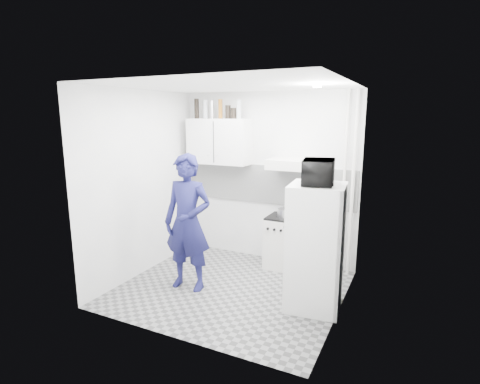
% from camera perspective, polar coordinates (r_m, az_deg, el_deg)
% --- Properties ---
extents(floor, '(2.80, 2.80, 0.00)m').
position_cam_1_polar(floor, '(5.12, -1.40, -14.48)').
color(floor, slate).
rests_on(floor, ground).
extents(ceiling, '(2.80, 2.80, 0.00)m').
position_cam_1_polar(ceiling, '(4.61, -1.56, 15.95)').
color(ceiling, white).
rests_on(ceiling, wall_back).
extents(wall_back, '(2.80, 0.00, 2.80)m').
position_cam_1_polar(wall_back, '(5.81, 4.19, 2.17)').
color(wall_back, white).
rests_on(wall_back, floor).
extents(wall_left, '(0.00, 2.60, 2.60)m').
position_cam_1_polar(wall_left, '(5.47, -14.62, 1.22)').
color(wall_left, white).
rests_on(wall_left, floor).
extents(wall_right, '(0.00, 2.60, 2.60)m').
position_cam_1_polar(wall_right, '(4.25, 15.54, -1.74)').
color(wall_right, white).
rests_on(wall_right, floor).
extents(person, '(0.69, 0.48, 1.78)m').
position_cam_1_polar(person, '(4.89, -7.98, -4.62)').
color(person, '#171748').
rests_on(person, floor).
extents(stove, '(0.47, 0.47, 0.76)m').
position_cam_1_polar(stove, '(5.69, 6.55, -7.67)').
color(stove, silver).
rests_on(stove, floor).
extents(fridge, '(0.68, 0.68, 1.49)m').
position_cam_1_polar(fridge, '(4.49, 11.42, -8.22)').
color(fridge, white).
rests_on(fridge, floor).
extents(stove_top, '(0.45, 0.45, 0.03)m').
position_cam_1_polar(stove_top, '(5.58, 6.64, -3.85)').
color(stove_top, black).
rests_on(stove_top, stove).
extents(saucepan, '(0.21, 0.21, 0.11)m').
position_cam_1_polar(saucepan, '(5.56, 6.78, -3.13)').
color(saucepan, silver).
rests_on(saucepan, stove_top).
extents(microwave, '(0.56, 0.44, 0.28)m').
position_cam_1_polar(microwave, '(4.28, 11.89, 3.00)').
color(microwave, black).
rests_on(microwave, fridge).
extents(bottle_a, '(0.07, 0.07, 0.31)m').
position_cam_1_polar(bottle_a, '(6.11, -6.62, 12.50)').
color(bottle_a, black).
rests_on(bottle_a, upper_cabinet).
extents(bottle_b, '(0.07, 0.07, 0.29)m').
position_cam_1_polar(bottle_b, '(6.02, -5.30, 12.44)').
color(bottle_b, '#B2B7BC').
rests_on(bottle_b, upper_cabinet).
extents(bottle_c, '(0.07, 0.07, 0.27)m').
position_cam_1_polar(bottle_c, '(5.96, -4.33, 12.40)').
color(bottle_c, silver).
rests_on(bottle_c, upper_cabinet).
extents(bottle_d, '(0.07, 0.07, 0.29)m').
position_cam_1_polar(bottle_d, '(5.89, -3.00, 12.52)').
color(bottle_d, brown).
rests_on(bottle_d, upper_cabinet).
extents(canister_a, '(0.08, 0.08, 0.20)m').
position_cam_1_polar(canister_a, '(5.82, -1.85, 12.10)').
color(canister_a, black).
rests_on(canister_a, upper_cabinet).
extents(canister_b, '(0.08, 0.08, 0.16)m').
position_cam_1_polar(canister_b, '(5.78, -1.00, 11.90)').
color(canister_b, black).
rests_on(canister_b, upper_cabinet).
extents(bottle_e, '(0.07, 0.07, 0.28)m').
position_cam_1_polar(bottle_e, '(5.74, -0.16, 12.49)').
color(bottle_e, '#B2B7BC').
rests_on(bottle_e, upper_cabinet).
extents(upper_cabinet, '(1.00, 0.35, 0.70)m').
position_cam_1_polar(upper_cabinet, '(5.91, -3.19, 7.70)').
color(upper_cabinet, white).
rests_on(upper_cabinet, wall_back).
extents(range_hood, '(0.60, 0.50, 0.14)m').
position_cam_1_polar(range_hood, '(5.39, 7.70, 4.25)').
color(range_hood, silver).
rests_on(range_hood, wall_back).
extents(backsplash, '(2.74, 0.03, 0.60)m').
position_cam_1_polar(backsplash, '(5.82, 4.12, 1.17)').
color(backsplash, white).
rests_on(backsplash, wall_back).
extents(pipe_a, '(0.05, 0.05, 2.60)m').
position_cam_1_polar(pipe_a, '(5.40, 16.79, 0.97)').
color(pipe_a, silver).
rests_on(pipe_a, floor).
extents(pipe_b, '(0.04, 0.04, 2.60)m').
position_cam_1_polar(pipe_b, '(5.42, 15.54, 1.08)').
color(pipe_b, silver).
rests_on(pipe_b, floor).
extents(ceiling_spot_fixture, '(0.10, 0.10, 0.02)m').
position_cam_1_polar(ceiling_spot_fixture, '(4.44, 11.69, 15.51)').
color(ceiling_spot_fixture, white).
rests_on(ceiling_spot_fixture, ceiling).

